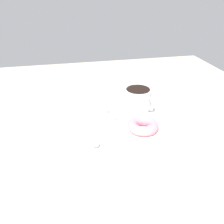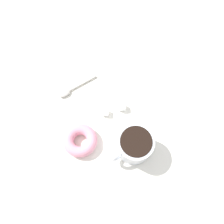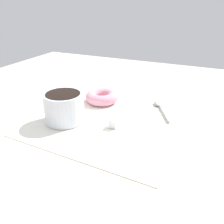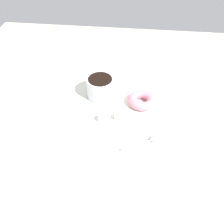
% 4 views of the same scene
% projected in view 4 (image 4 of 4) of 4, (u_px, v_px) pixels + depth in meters
% --- Properties ---
extents(ground_plane, '(1.20, 1.20, 0.02)m').
position_uv_depth(ground_plane, '(110.00, 117.00, 0.78)').
color(ground_plane, beige).
extents(napkin, '(0.36, 0.36, 0.00)m').
position_uv_depth(napkin, '(112.00, 117.00, 0.77)').
color(napkin, white).
rests_on(napkin, ground_plane).
extents(coffee_cup, '(0.09, 0.11, 0.07)m').
position_uv_depth(coffee_cup, '(101.00, 87.00, 0.82)').
color(coffee_cup, silver).
rests_on(coffee_cup, napkin).
extents(donut, '(0.09, 0.09, 0.03)m').
position_uv_depth(donut, '(142.00, 100.00, 0.80)').
color(donut, pink).
rests_on(donut, napkin).
extents(spoon, '(0.07, 0.12, 0.01)m').
position_uv_depth(spoon, '(150.00, 140.00, 0.69)').
color(spoon, '#B7B2A8').
rests_on(spoon, napkin).
extents(sugar_cube, '(0.02, 0.02, 0.02)m').
position_uv_depth(sugar_cube, '(118.00, 116.00, 0.76)').
color(sugar_cube, white).
rests_on(sugar_cube, napkin).
extents(sugar_cube_extra, '(0.02, 0.02, 0.02)m').
position_uv_depth(sugar_cube_extra, '(102.00, 118.00, 0.75)').
color(sugar_cube_extra, white).
rests_on(sugar_cube_extra, napkin).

